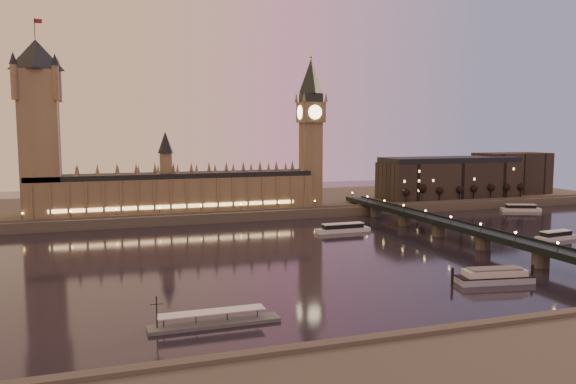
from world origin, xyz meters
name	(u,v)px	position (x,y,z in m)	size (l,w,h in m)	color
ground	(295,254)	(0.00, 0.00, 0.00)	(700.00, 700.00, 0.00)	black
far_embankment	(261,203)	(30.00, 165.00, 3.00)	(560.00, 130.00, 6.00)	#423D35
palace_of_westminster	(176,187)	(-40.12, 120.99, 21.71)	(180.00, 26.62, 52.00)	brown
victoria_tower	(39,118)	(-120.00, 121.00, 65.79)	(31.68, 31.68, 118.00)	brown
big_ben	(311,123)	(53.99, 120.99, 63.95)	(17.68, 17.68, 104.00)	brown
westminster_bridge	(460,232)	(91.61, 0.00, 5.52)	(13.20, 260.00, 15.30)	black
city_block	(470,176)	(194.94, 130.93, 22.24)	(155.00, 45.00, 34.00)	black
bare_tree_0	(405,191)	(122.45, 109.00, 14.72)	(5.75, 5.75, 11.69)	black
bare_tree_1	(423,191)	(137.35, 109.00, 14.72)	(5.75, 5.75, 11.69)	black
bare_tree_2	(440,190)	(152.25, 109.00, 14.72)	(5.75, 5.75, 11.69)	black
bare_tree_3	(457,189)	(167.14, 109.00, 14.72)	(5.75, 5.75, 11.69)	black
bare_tree_4	(474,189)	(182.04, 109.00, 14.72)	(5.75, 5.75, 11.69)	black
bare_tree_5	(490,188)	(196.94, 109.00, 14.72)	(5.75, 5.75, 11.69)	black
bare_tree_6	(506,187)	(211.84, 109.00, 14.72)	(5.75, 5.75, 11.69)	black
bare_tree_7	(522,187)	(226.74, 109.00, 14.72)	(5.75, 5.75, 11.69)	black
cruise_boat_a	(343,228)	(45.65, 46.62, 2.29)	(32.53, 7.54, 5.19)	silver
cruise_boat_b	(521,208)	(203.60, 82.99, 2.25)	(28.19, 16.72, 5.10)	silver
cruise_boat_c	(556,236)	(144.82, -11.15, 2.18)	(25.35, 9.46, 4.95)	silver
moored_barge	(495,276)	(56.05, -72.01, 2.66)	(33.87, 13.04, 6.29)	#9CA6C6
pontoon_pier	(214,322)	(-55.60, -84.38, 1.14)	(39.80, 6.63, 10.61)	#595B5E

